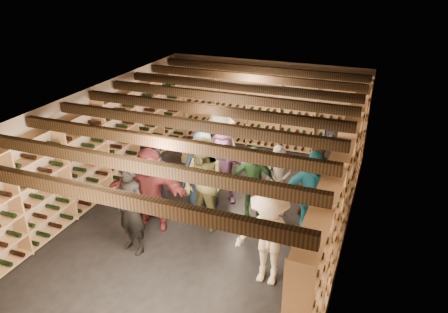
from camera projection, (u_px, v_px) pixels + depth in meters
ground at (211, 212)px, 9.18m from camera, size 8.00×8.00×0.00m
walls at (210, 160)px, 8.69m from camera, size 5.52×8.02×2.40m
ceiling at (209, 102)px, 8.20m from camera, size 5.50×8.00×0.01m
ceiling_joists at (209, 110)px, 8.25m from camera, size 5.40×7.12×0.18m
wine_rack_left at (103, 148)px, 9.59m from camera, size 0.32×7.50×2.15m
wine_rack_right at (341, 188)px, 7.89m from camera, size 0.32×7.50×2.15m
wine_rack_back at (264, 110)px, 11.99m from camera, size 4.70×0.30×2.15m
crate_stack_left at (193, 153)px, 11.34m from camera, size 0.55×0.41×0.51m
crate_stack_right at (199, 169)px, 10.46m from camera, size 0.51×0.34×0.51m
crate_loose at (265, 160)px, 11.36m from camera, size 0.52×0.37×0.17m
person_0 at (152, 176)px, 8.87m from camera, size 0.91×0.69×1.67m
person_1 at (131, 209)px, 7.64m from camera, size 0.71×0.56×1.71m
person_2 at (204, 185)px, 8.28m from camera, size 1.12×1.01×1.90m
person_3 at (269, 238)px, 6.88m from camera, size 1.11×0.67×1.69m
person_4 at (311, 197)px, 7.92m from camera, size 1.13×0.61×1.83m
person_5 at (150, 189)px, 8.37m from camera, size 1.61×0.73×1.68m
person_6 at (203, 172)px, 8.97m from camera, size 0.99×0.81×1.74m
person_7 at (278, 181)px, 8.86m from camera, size 0.61×0.47×1.50m
person_8 at (318, 178)px, 8.82m from camera, size 0.97×0.88×1.63m
person_9 at (221, 149)px, 10.02m from camera, size 1.29×1.02×1.75m
person_10 at (252, 182)px, 8.73m from camera, size 0.99×0.62×1.56m
person_11 at (223, 167)px, 9.33m from camera, size 1.56×0.78×1.61m
person_12 at (330, 163)px, 9.18m from camera, size 1.01×0.74×1.89m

